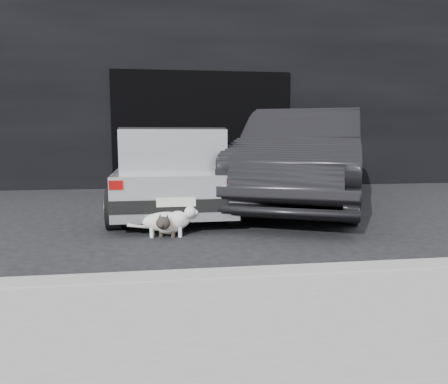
{
  "coord_description": "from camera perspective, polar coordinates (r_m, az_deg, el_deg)",
  "views": [
    {
      "loc": [
        0.04,
        -5.91,
        1.2
      ],
      "look_at": [
        0.82,
        -0.58,
        0.49
      ],
      "focal_mm": 35.0,
      "sensor_mm": 36.0,
      "label": 1
    }
  ],
  "objects": [
    {
      "name": "silver_hatchback",
      "position": [
        6.79,
        -7.01,
        3.28
      ],
      "size": [
        1.78,
        3.53,
        1.29
      ],
      "rotation": [
        0.0,
        0.0,
        0.01
      ],
      "color": "silver",
      "rests_on": "ground"
    },
    {
      "name": "second_car",
      "position": [
        7.47,
        10.49,
        4.47
      ],
      "size": [
        3.6,
        5.25,
        1.64
      ],
      "primitive_type": "imported",
      "rotation": [
        0.0,
        0.0,
        -0.42
      ],
      "color": "black",
      "rests_on": "ground"
    },
    {
      "name": "cat_siamese",
      "position": [
        5.29,
        -7.04,
        -4.12
      ],
      "size": [
        0.48,
        0.85,
        0.31
      ],
      "rotation": [
        0.0,
        0.0,
        2.8
      ],
      "color": "beige",
      "rests_on": "ground"
    },
    {
      "name": "garage_opening",
      "position": [
        9.94,
        -2.84,
        8.09
      ],
      "size": [
        4.0,
        0.1,
        2.6
      ],
      "primitive_type": "cube",
      "color": "black",
      "rests_on": "ground"
    },
    {
      "name": "cat_white",
      "position": [
        5.23,
        -7.15,
        -3.69
      ],
      "size": [
        0.84,
        0.31,
        0.39
      ],
      "rotation": [
        0.0,
        0.0,
        -1.63
      ],
      "color": "silver",
      "rests_on": "ground"
    },
    {
      "name": "sidewalk",
      "position": [
        2.58,
        15.23,
        -19.13
      ],
      "size": [
        18.0,
        2.2,
        0.11
      ],
      "primitive_type": "cube",
      "color": "gray",
      "rests_on": "ground"
    },
    {
      "name": "building_facade",
      "position": [
        12.02,
        -3.83,
        13.72
      ],
      "size": [
        34.0,
        4.0,
        5.0
      ],
      "primitive_type": "cube",
      "color": "black",
      "rests_on": "ground"
    },
    {
      "name": "ground",
      "position": [
        6.03,
        -8.6,
        -4.06
      ],
      "size": [
        80.0,
        80.0,
        0.0
      ],
      "primitive_type": "plane",
      "color": "black",
      "rests_on": "ground"
    },
    {
      "name": "curb",
      "position": [
        3.63,
        7.54,
        -10.9
      ],
      "size": [
        18.0,
        0.25,
        0.12
      ],
      "primitive_type": "cube",
      "color": "gray",
      "rests_on": "ground"
    }
  ]
}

